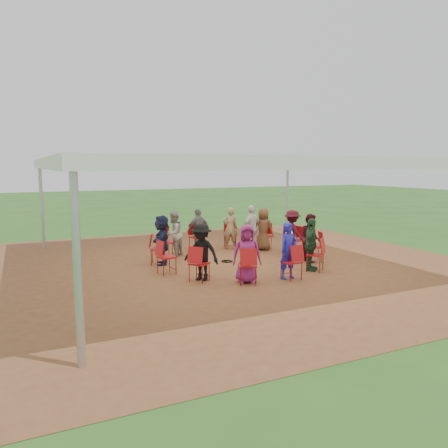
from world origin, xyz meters
name	(u,v)px	position (x,y,z in m)	size (l,w,h in m)	color
ground	(237,263)	(0.00, 0.00, 0.00)	(80.00, 80.00, 0.00)	#28581B
dirt_patch	(237,263)	(0.00, 0.00, 0.01)	(13.00, 13.00, 0.00)	brown
tent	(237,182)	(0.00, 0.00, 2.37)	(10.33, 10.33, 3.00)	#B2B2B7
chair_0	(295,240)	(2.26, 0.37, 0.45)	(0.42, 0.44, 0.90)	#AF1216
chair_1	(264,236)	(1.78, 1.45, 0.45)	(0.42, 0.44, 0.90)	#AF1216
chair_2	(230,235)	(0.81, 2.15, 0.45)	(0.42, 0.44, 0.90)	#AF1216
chair_3	(197,237)	(-0.37, 2.26, 0.45)	(0.42, 0.44, 0.90)	#AF1216
chair_4	(170,242)	(-1.45, 1.78, 0.45)	(0.42, 0.44, 0.90)	#AF1216
chair_5	(158,249)	(-2.15, 0.81, 0.45)	(0.42, 0.44, 0.90)	#AF1216
chair_6	(167,257)	(-2.26, -0.37, 0.45)	(0.42, 0.44, 0.90)	#AF1216
chair_7	(199,264)	(-1.78, -1.45, 0.45)	(0.42, 0.44, 0.90)	#AF1216
chair_8	(247,266)	(-0.81, -2.15, 0.45)	(0.42, 0.44, 0.90)	#AF1216
chair_9	(291,262)	(0.37, -2.26, 0.45)	(0.42, 0.44, 0.90)	#AF1216
chair_10	(315,255)	(1.45, -1.78, 0.45)	(0.42, 0.44, 0.90)	#AF1216
chair_11	(314,247)	(2.15, -0.81, 0.45)	(0.42, 0.44, 0.90)	#AF1216
person_seated_0	(292,232)	(2.15, 0.35, 0.72)	(0.92, 0.46, 1.43)	#3D0C16
person_seated_1	(263,229)	(1.68, 1.38, 0.72)	(0.70, 0.39, 1.43)	brown
person_seated_2	(230,228)	(0.77, 2.03, 0.72)	(0.52, 0.34, 1.43)	#948257
person_seated_3	(198,230)	(-0.35, 2.15, 0.72)	(0.84, 0.43, 1.43)	slate
person_seated_4	(174,234)	(-1.38, 1.68, 0.72)	(0.69, 0.40, 1.43)	#9F988E
person_seated_5	(162,240)	(-2.03, 0.77, 0.72)	(1.32, 0.49, 1.43)	#171B3A
person_seated_6	(202,252)	(-1.68, -1.38, 0.72)	(0.92, 0.46, 1.43)	black
person_seated_7	(247,254)	(-0.77, -2.03, 0.72)	(0.70, 0.39, 1.43)	#892167
person_seated_8	(288,251)	(0.35, -2.15, 0.72)	(0.52, 0.34, 1.43)	#2521AA
person_seated_9	(311,245)	(1.38, -1.68, 0.72)	(0.84, 0.43, 1.43)	#284F2F
person_seated_10	(310,238)	(2.03, -0.77, 0.72)	(0.69, 0.40, 1.43)	#3D0C16
standing_person	(252,228)	(1.21, 1.32, 0.78)	(0.90, 0.46, 1.54)	silver
cable_coil	(227,261)	(-0.20, 0.24, 0.02)	(0.36, 0.36, 0.03)	black
laptop	(288,234)	(1.98, 0.33, 0.67)	(0.29, 0.34, 0.21)	#B7B7BC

